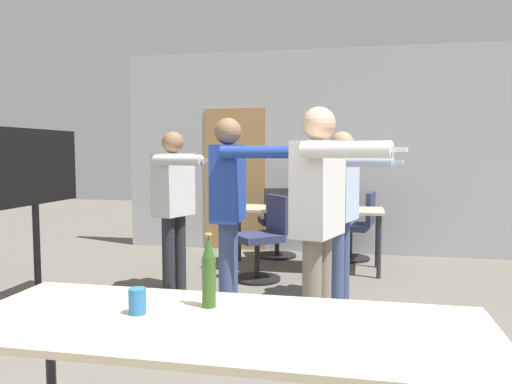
{
  "coord_description": "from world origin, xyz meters",
  "views": [
    {
      "loc": [
        0.65,
        -1.5,
        1.43
      ],
      "look_at": [
        -0.16,
        2.47,
        1.1
      ],
      "focal_mm": 35.0,
      "sensor_mm": 36.0,
      "label": 1
    }
  ],
  "objects_px": {
    "person_center_tall": "(320,206)",
    "office_chair_far_right": "(263,240)",
    "person_left_plaid": "(230,197)",
    "person_right_polo": "(175,196)",
    "drink_cup": "(137,301)",
    "tv_screen": "(35,195)",
    "office_chair_side_rolled": "(278,224)",
    "beer_bottle": "(209,273)",
    "office_chair_mid_tucked": "(356,229)",
    "person_far_watching": "(343,200)"
  },
  "relations": [
    {
      "from": "person_center_tall",
      "to": "office_chair_far_right",
      "type": "distance_m",
      "value": 2.17
    },
    {
      "from": "person_left_plaid",
      "to": "office_chair_far_right",
      "type": "height_order",
      "value": "person_left_plaid"
    },
    {
      "from": "person_right_polo",
      "to": "office_chair_far_right",
      "type": "height_order",
      "value": "person_right_polo"
    },
    {
      "from": "drink_cup",
      "to": "tv_screen",
      "type": "bearing_deg",
      "value": 133.39
    },
    {
      "from": "office_chair_side_rolled",
      "to": "beer_bottle",
      "type": "xyz_separation_m",
      "value": [
        0.4,
        -4.49,
        0.45
      ]
    },
    {
      "from": "tv_screen",
      "to": "drink_cup",
      "type": "relative_size",
      "value": 14.92
    },
    {
      "from": "office_chair_mid_tucked",
      "to": "office_chair_side_rolled",
      "type": "distance_m",
      "value": 1.03
    },
    {
      "from": "person_center_tall",
      "to": "office_chair_side_rolled",
      "type": "bearing_deg",
      "value": -147.9
    },
    {
      "from": "person_center_tall",
      "to": "office_chair_far_right",
      "type": "xyz_separation_m",
      "value": [
        -0.77,
        1.94,
        -0.61
      ]
    },
    {
      "from": "person_center_tall",
      "to": "person_far_watching",
      "type": "xyz_separation_m",
      "value": [
        0.12,
        1.28,
        -0.07
      ]
    },
    {
      "from": "office_chair_side_rolled",
      "to": "beer_bottle",
      "type": "relative_size",
      "value": 2.92
    },
    {
      "from": "person_center_tall",
      "to": "office_chair_far_right",
      "type": "relative_size",
      "value": 1.85
    },
    {
      "from": "office_chair_mid_tucked",
      "to": "beer_bottle",
      "type": "xyz_separation_m",
      "value": [
        -0.62,
        -4.58,
        0.49
      ]
    },
    {
      "from": "person_right_polo",
      "to": "person_center_tall",
      "type": "relative_size",
      "value": 0.94
    },
    {
      "from": "tv_screen",
      "to": "person_center_tall",
      "type": "xyz_separation_m",
      "value": [
        2.57,
        -0.48,
        0.0
      ]
    },
    {
      "from": "tv_screen",
      "to": "office_chair_mid_tucked",
      "type": "xyz_separation_m",
      "value": [
        2.81,
        2.7,
        -0.63
      ]
    },
    {
      "from": "office_chair_mid_tucked",
      "to": "office_chair_far_right",
      "type": "distance_m",
      "value": 1.6
    },
    {
      "from": "tv_screen",
      "to": "person_left_plaid",
      "type": "xyz_separation_m",
      "value": [
        1.75,
        0.19,
        -0.0
      ]
    },
    {
      "from": "office_chair_mid_tucked",
      "to": "drink_cup",
      "type": "distance_m",
      "value": 4.83
    },
    {
      "from": "person_far_watching",
      "to": "office_chair_far_right",
      "type": "xyz_separation_m",
      "value": [
        -0.89,
        0.66,
        -0.54
      ]
    },
    {
      "from": "person_right_polo",
      "to": "office_chair_side_rolled",
      "type": "height_order",
      "value": "person_right_polo"
    },
    {
      "from": "person_right_polo",
      "to": "office_chair_far_right",
      "type": "xyz_separation_m",
      "value": [
        0.77,
        0.71,
        -0.54
      ]
    },
    {
      "from": "office_chair_mid_tucked",
      "to": "drink_cup",
      "type": "bearing_deg",
      "value": 179.24
    },
    {
      "from": "person_far_watching",
      "to": "drink_cup",
      "type": "bearing_deg",
      "value": 1.96
    },
    {
      "from": "beer_bottle",
      "to": "person_far_watching",
      "type": "bearing_deg",
      "value": 79.49
    },
    {
      "from": "person_right_polo",
      "to": "drink_cup",
      "type": "xyz_separation_m",
      "value": [
        0.89,
        -2.78,
        -0.18
      ]
    },
    {
      "from": "person_left_plaid",
      "to": "person_far_watching",
      "type": "xyz_separation_m",
      "value": [
        0.94,
        0.61,
        -0.06
      ]
    },
    {
      "from": "person_center_tall",
      "to": "person_far_watching",
      "type": "bearing_deg",
      "value": -167.39
    },
    {
      "from": "office_chair_mid_tucked",
      "to": "person_right_polo",
      "type": "bearing_deg",
      "value": 147.52
    },
    {
      "from": "person_far_watching",
      "to": "drink_cup",
      "type": "xyz_separation_m",
      "value": [
        -0.76,
        -2.83,
        -0.17
      ]
    },
    {
      "from": "tv_screen",
      "to": "person_left_plaid",
      "type": "distance_m",
      "value": 1.76
    },
    {
      "from": "drink_cup",
      "to": "beer_bottle",
      "type": "bearing_deg",
      "value": 29.35
    },
    {
      "from": "tv_screen",
      "to": "drink_cup",
      "type": "height_order",
      "value": "tv_screen"
    },
    {
      "from": "person_far_watching",
      "to": "beer_bottle",
      "type": "height_order",
      "value": "person_far_watching"
    },
    {
      "from": "tv_screen",
      "to": "person_far_watching",
      "type": "xyz_separation_m",
      "value": [
        2.68,
        0.8,
        -0.07
      ]
    },
    {
      "from": "tv_screen",
      "to": "person_far_watching",
      "type": "distance_m",
      "value": 2.8
    },
    {
      "from": "tv_screen",
      "to": "office_chair_mid_tucked",
      "type": "relative_size",
      "value": 1.81
    },
    {
      "from": "person_center_tall",
      "to": "office_chair_mid_tucked",
      "type": "relative_size",
      "value": 1.93
    },
    {
      "from": "person_left_plaid",
      "to": "person_center_tall",
      "type": "xyz_separation_m",
      "value": [
        0.82,
        -0.67,
        0.01
      ]
    },
    {
      "from": "office_chair_mid_tucked",
      "to": "person_far_watching",
      "type": "bearing_deg",
      "value": -173.92
    },
    {
      "from": "person_center_tall",
      "to": "person_far_watching",
      "type": "height_order",
      "value": "person_center_tall"
    },
    {
      "from": "office_chair_mid_tucked",
      "to": "beer_bottle",
      "type": "height_order",
      "value": "beer_bottle"
    },
    {
      "from": "person_far_watching",
      "to": "office_chair_mid_tucked",
      "type": "height_order",
      "value": "person_far_watching"
    },
    {
      "from": "person_right_polo",
      "to": "drink_cup",
      "type": "distance_m",
      "value": 2.92
    },
    {
      "from": "person_right_polo",
      "to": "office_chair_mid_tucked",
      "type": "bearing_deg",
      "value": 156.05
    },
    {
      "from": "person_far_watching",
      "to": "tv_screen",
      "type": "bearing_deg",
      "value": -56.38
    },
    {
      "from": "beer_bottle",
      "to": "drink_cup",
      "type": "distance_m",
      "value": 0.32
    },
    {
      "from": "office_chair_side_rolled",
      "to": "office_chair_mid_tucked",
      "type": "bearing_deg",
      "value": -15.34
    },
    {
      "from": "beer_bottle",
      "to": "drink_cup",
      "type": "bearing_deg",
      "value": -150.65
    },
    {
      "from": "person_left_plaid",
      "to": "office_chair_mid_tucked",
      "type": "relative_size",
      "value": 1.91
    }
  ]
}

